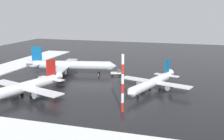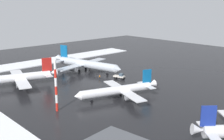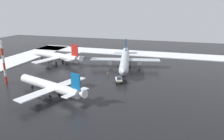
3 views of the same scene
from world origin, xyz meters
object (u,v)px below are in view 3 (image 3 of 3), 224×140
at_px(airplane_distant_tail, 125,60).
at_px(pushback_tug, 119,79).
at_px(ground_crew_by_nose_gear, 140,64).
at_px(airplane_foreground_jet, 56,56).
at_px(ground_crew_mid_apron, 108,74).
at_px(antenna_mast, 4,63).
at_px(airplane_parked_portside, 50,86).

relative_size(airplane_distant_tail, pushback_tug, 7.23).
xyz_separation_m(pushback_tug, ground_crew_by_nose_gear, (-23.57, 3.28, -0.31)).
height_order(airplane_foreground_jet, ground_crew_mid_apron, airplane_foreground_jet).
height_order(airplane_distant_tail, pushback_tug, airplane_distant_tail).
xyz_separation_m(pushback_tug, ground_crew_mid_apron, (-5.74, -5.89, -0.31)).
bearing_deg(ground_crew_mid_apron, ground_crew_by_nose_gear, 31.76).
xyz_separation_m(ground_crew_by_nose_gear, antenna_mast, (35.61, -40.81, 6.56)).
distance_m(ground_crew_by_nose_gear, antenna_mast, 54.56).
relative_size(airplane_distant_tail, ground_crew_by_nose_gear, 21.45).
bearing_deg(ground_crew_mid_apron, airplane_foreground_jet, 125.05).
bearing_deg(ground_crew_mid_apron, airplane_distant_tail, 44.53).
bearing_deg(antenna_mast, airplane_distant_tail, 131.60).
height_order(airplane_parked_portside, airplane_foreground_jet, airplane_foreground_jet).
xyz_separation_m(airplane_parked_portside, pushback_tug, (-16.57, 17.01, -1.60)).
xyz_separation_m(ground_crew_by_nose_gear, ground_crew_mid_apron, (17.83, -9.16, 0.00)).
relative_size(airplane_distant_tail, ground_crew_mid_apron, 21.45).
bearing_deg(antenna_mast, ground_crew_by_nose_gear, 131.11).
relative_size(airplane_foreground_jet, antenna_mast, 2.17).
xyz_separation_m(airplane_foreground_jet, pushback_tug, (19.17, 36.17, -2.01)).
bearing_deg(airplane_distant_tail, airplane_foreground_jet, -101.89).
distance_m(ground_crew_mid_apron, antenna_mast, 36.89).
bearing_deg(ground_crew_by_nose_gear, antenna_mast, -150.60).
xyz_separation_m(airplane_foreground_jet, ground_crew_by_nose_gear, (-4.40, 39.44, -2.32)).
bearing_deg(ground_crew_by_nose_gear, airplane_foreground_jet, 174.66).
bearing_deg(airplane_distant_tail, antenna_mast, -60.20).
xyz_separation_m(ground_crew_mid_apron, antenna_mast, (17.78, -31.65, 6.56)).
xyz_separation_m(airplane_parked_portside, airplane_foreground_jet, (-35.74, -19.16, 0.41)).
relative_size(airplane_parked_portside, pushback_tug, 5.64).
xyz_separation_m(airplane_foreground_jet, ground_crew_mid_apron, (13.42, 30.28, -2.32)).
distance_m(airplane_parked_portside, ground_crew_mid_apron, 25.01).
distance_m(airplane_distant_tail, airplane_foreground_jet, 33.72).
relative_size(ground_crew_by_nose_gear, antenna_mast, 0.11).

